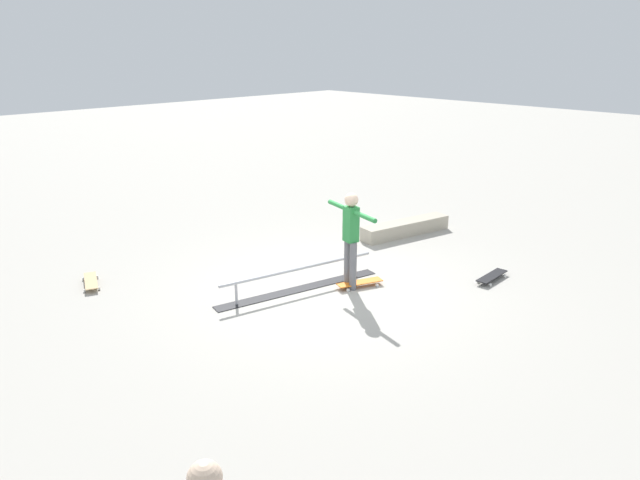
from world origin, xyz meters
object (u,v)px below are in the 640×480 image
(loose_skateboard_black, at_px, (492,276))
(loose_skateboard_natural, at_px, (91,281))
(grind_rail, at_px, (299,280))
(skate_ledge, at_px, (405,228))
(skateboard_main, at_px, (360,283))
(skater_main, at_px, (351,234))

(loose_skateboard_black, bearing_deg, loose_skateboard_natural, 134.58)
(grind_rail, relative_size, skate_ledge, 1.39)
(loose_skateboard_black, bearing_deg, skateboard_main, 139.82)
(grind_rail, distance_m, skater_main, 1.16)
(grind_rail, relative_size, loose_skateboard_black, 3.70)
(skate_ledge, distance_m, loose_skateboard_natural, 6.38)
(skater_main, height_order, loose_skateboard_natural, skater_main)
(skate_ledge, relative_size, loose_skateboard_black, 2.66)
(skate_ledge, height_order, loose_skateboard_black, skate_ledge)
(loose_skateboard_black, xyz_separation_m, loose_skateboard_natural, (5.11, -4.66, 0.00))
(skater_main, bearing_deg, loose_skateboard_black, -113.12)
(grind_rail, xyz_separation_m, loose_skateboard_black, (-2.68, 2.04, -0.10))
(grind_rail, bearing_deg, skater_main, 153.21)
(grind_rail, distance_m, loose_skateboard_natural, 3.57)
(loose_skateboard_natural, bearing_deg, loose_skateboard_black, -111.26)
(skate_ledge, distance_m, skater_main, 3.27)
(grind_rail, height_order, loose_skateboard_black, grind_rail)
(skate_ledge, bearing_deg, loose_skateboard_black, 70.38)
(loose_skateboard_black, relative_size, loose_skateboard_natural, 0.99)
(skate_ledge, distance_m, skateboard_main, 3.06)
(loose_skateboard_black, bearing_deg, skate_ledge, 67.29)
(skateboard_main, bearing_deg, skate_ledge, -135.36)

